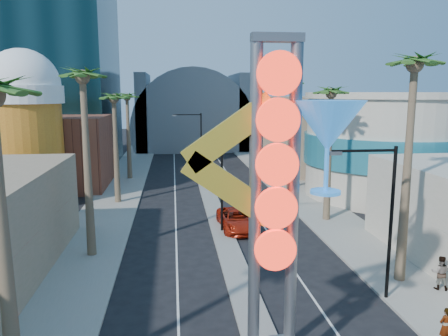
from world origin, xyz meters
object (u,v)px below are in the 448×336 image
neon_sign (297,185)px  red_pickup (237,220)px  pedestrian_a (445,327)px  pedestrian_b (440,273)px

neon_sign → red_pickup: size_ratio=2.21×
neon_sign → red_pickup: 18.78m
neon_sign → red_pickup: neon_sign is taller
red_pickup → pedestrian_a: pedestrian_a is taller
pedestrian_b → red_pickup: bearing=-29.7°
red_pickup → pedestrian_a: size_ratio=3.36×
red_pickup → pedestrian_b: size_ratio=3.07×
pedestrian_a → pedestrian_b: (2.99, 5.02, 0.08)m
neon_sign → pedestrian_a: 9.20m
red_pickup → pedestrian_b: bearing=-55.7°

